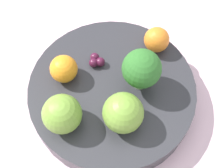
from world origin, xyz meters
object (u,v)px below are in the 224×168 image
at_px(bowl, 112,93).
at_px(grape_cluster, 96,61).
at_px(broccoli, 142,69).
at_px(apple_green, 62,114).
at_px(apple_red, 123,113).
at_px(orange_back, 64,69).
at_px(orange_front, 158,40).

distance_m(bowl, grape_cluster, 0.06).
height_order(broccoli, apple_green, broccoli).
distance_m(apple_red, orange_back, 0.12).
relative_size(apple_red, orange_back, 1.36).
bearing_deg(orange_front, grape_cluster, -29.54).
xyz_separation_m(broccoli, orange_front, (-0.07, -0.03, -0.02)).
xyz_separation_m(bowl, apple_red, (0.03, 0.05, 0.05)).
height_order(bowl, broccoli, broccoli).
distance_m(orange_front, grape_cluster, 0.11).
bearing_deg(grape_cluster, orange_back, -19.95).
height_order(bowl, apple_red, apple_red).
bearing_deg(grape_cluster, apple_green, 20.20).
distance_m(bowl, apple_green, 0.11).
relative_size(bowl, apple_red, 4.49).
bearing_deg(orange_back, apple_red, 93.03).
xyz_separation_m(apple_green, grape_cluster, (-0.11, -0.04, -0.02)).
height_order(orange_front, grape_cluster, orange_front).
xyz_separation_m(bowl, orange_front, (-0.11, 0.00, 0.04)).
xyz_separation_m(broccoli, apple_red, (0.07, 0.02, -0.02)).
xyz_separation_m(bowl, broccoli, (-0.03, 0.03, 0.07)).
height_order(orange_front, orange_back, orange_back).
bearing_deg(apple_green, orange_front, 176.18).
bearing_deg(orange_back, grape_cluster, 160.05).
bearing_deg(bowl, orange_front, 178.66).
bearing_deg(grape_cluster, bowl, 73.65).
bearing_deg(orange_front, broccoli, 19.15).
bearing_deg(bowl, grape_cluster, -106.35).
distance_m(broccoli, apple_green, 0.13).
bearing_deg(broccoli, bowl, -39.56).
xyz_separation_m(bowl, apple_green, (0.09, -0.01, 0.05)).
relative_size(bowl, orange_back, 6.12).
bearing_deg(apple_red, bowl, -121.14).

